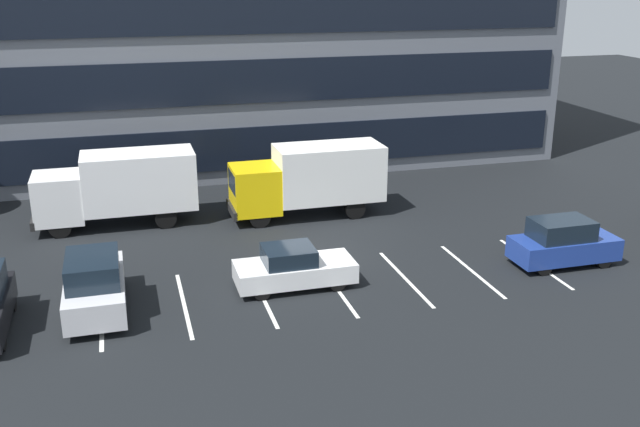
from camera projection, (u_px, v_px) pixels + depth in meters
ground_plane at (314, 258)px, 29.76m from camera, size 120.00×120.00×0.00m
lot_markings at (335, 286)px, 27.06m from camera, size 16.94×5.40×0.01m
box_truck_yellow at (310, 177)px, 34.23m from camera, size 7.31×2.42×3.39m
box_truck_white at (119, 185)px, 32.96m from camera, size 7.29×2.41×3.38m
sedan_white at (293, 268)px, 26.83m from camera, size 4.42×1.85×1.58m
suv_silver at (94, 285)px, 24.76m from camera, size 1.98×4.66×2.11m
suv_navy at (563, 243)px, 28.81m from camera, size 4.21×1.78×1.90m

